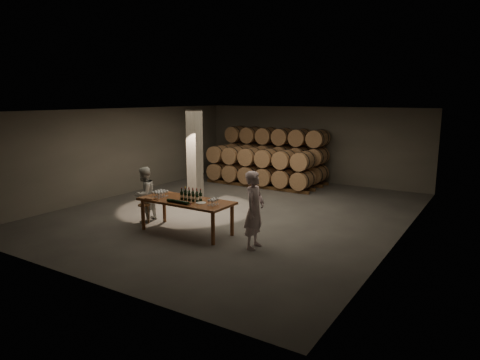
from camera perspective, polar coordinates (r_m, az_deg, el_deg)
The scene contains 15 objects.
room at distance 14.54m, azimuth -6.04°, elevation 3.05°, with size 12.00×12.00×12.00m.
tasting_table at distance 11.52m, azimuth -7.18°, elevation -3.16°, with size 2.60×1.10×0.90m.
barrel_stack_back at distance 18.54m, azimuth 4.67°, elevation 3.53°, with size 4.70×0.95×2.31m.
barrel_stack_front at distance 17.38m, azimuth 2.52°, elevation 1.82°, with size 4.70×0.95×1.57m.
bottle_cluster at distance 11.42m, azimuth -6.54°, elevation -2.13°, with size 0.60×0.23×0.32m.
lying_bottles at distance 11.15m, azimuth -8.26°, elevation -2.89°, with size 0.79×0.09×0.09m.
glass_cluster_left at distance 11.96m, azimuth -10.63°, elevation -1.61°, with size 0.30×0.41×0.17m.
glass_cluster_right at distance 10.90m, azimuth -3.59°, elevation -2.69°, with size 0.19×0.30×0.17m.
plate at distance 11.11m, azimuth -5.23°, elevation -3.05°, with size 0.26×0.26×0.02m, color white.
notebook_near at distance 11.75m, azimuth -11.82°, elevation -2.43°, with size 0.25×0.20×0.03m, color brown.
notebook_corner at distance 11.89m, azimuth -12.66°, elevation -2.32°, with size 0.20×0.26×0.02m, color brown.
pen at distance 11.63m, azimuth -11.16°, elevation -2.59°, with size 0.01×0.01×0.15m, color black.
stool at distance 12.61m, azimuth -12.67°, elevation -3.65°, with size 0.34×0.34×0.57m.
person_man at distance 10.25m, azimuth 1.92°, elevation -4.01°, with size 0.69×0.45×1.89m, color silver.
person_woman at distance 12.77m, azimuth -12.60°, elevation -1.88°, with size 0.78×0.61×1.61m, color silver.
Camera 1 is at (7.10, -11.12, 3.60)m, focal length 32.00 mm.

